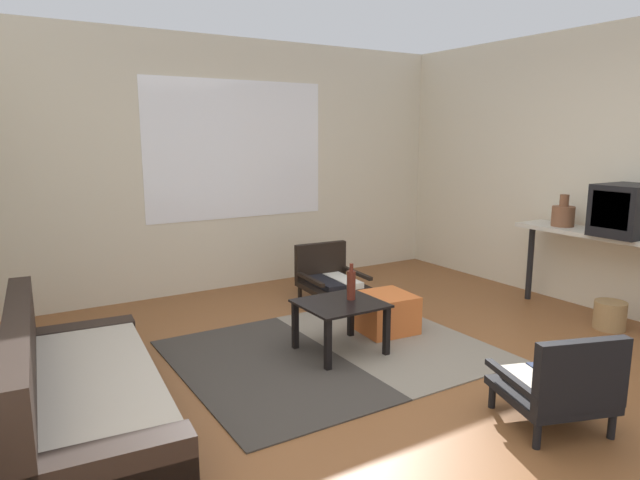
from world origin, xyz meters
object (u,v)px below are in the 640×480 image
(wicker_basket, at_px, (610,315))
(coffee_table, at_px, (340,312))
(armchair_striped_foreground, at_px, (560,385))
(ottoman_orange, at_px, (385,313))
(clay_vase, at_px, (563,215))
(crt_television, at_px, (627,210))
(console_shelf, at_px, (601,242))
(glass_bottle, at_px, (351,284))
(couch, at_px, (75,391))
(armchair_by_window, at_px, (329,276))

(wicker_basket, bearing_deg, coffee_table, 161.07)
(armchair_striped_foreground, distance_m, ottoman_orange, 1.83)
(armchair_striped_foreground, relative_size, wicker_basket, 2.65)
(ottoman_orange, height_order, clay_vase, clay_vase)
(crt_television, bearing_deg, armchair_striped_foreground, -157.03)
(ottoman_orange, bearing_deg, clay_vase, -10.24)
(console_shelf, bearing_deg, clay_vase, 90.00)
(glass_bottle, bearing_deg, clay_vase, -4.31)
(ottoman_orange, relative_size, clay_vase, 1.48)
(couch, xyz_separation_m, crt_television, (4.41, -0.67, 0.84))
(ottoman_orange, bearing_deg, crt_television, -26.83)
(console_shelf, height_order, glass_bottle, console_shelf)
(armchair_by_window, bearing_deg, coffee_table, -119.11)
(ottoman_orange, bearing_deg, coffee_table, -162.43)
(ottoman_orange, bearing_deg, couch, -173.72)
(ottoman_orange, bearing_deg, wicker_basket, -29.59)
(glass_bottle, xyz_separation_m, wicker_basket, (2.21, -0.82, -0.41))
(armchair_by_window, distance_m, wicker_basket, 2.63)
(wicker_basket, bearing_deg, armchair_by_window, 127.96)
(armchair_striped_foreground, bearing_deg, clay_vase, 35.82)
(armchair_by_window, height_order, armchair_striped_foreground, armchair_striped_foreground)
(ottoman_orange, distance_m, clay_vase, 2.06)
(console_shelf, bearing_deg, ottoman_orange, 158.48)
(clay_vase, xyz_separation_m, wicker_basket, (-0.15, -0.64, -0.80))
(crt_television, height_order, wicker_basket, crt_television)
(glass_bottle, relative_size, wicker_basket, 1.08)
(armchair_striped_foreground, distance_m, wicker_basket, 2.07)
(coffee_table, distance_m, armchair_by_window, 1.46)
(wicker_basket, bearing_deg, ottoman_orange, 150.41)
(armchair_striped_foreground, distance_m, crt_television, 2.35)
(armchair_striped_foreground, xyz_separation_m, clay_vase, (2.05, 1.48, 0.65))
(couch, relative_size, console_shelf, 1.29)
(crt_television, relative_size, wicker_basket, 1.92)
(armchair_by_window, xyz_separation_m, crt_television, (1.76, -2.04, 0.80))
(ottoman_orange, bearing_deg, glass_bottle, -161.01)
(couch, height_order, crt_television, crt_television)
(couch, distance_m, coffee_table, 1.94)
(clay_vase, distance_m, wicker_basket, 1.04)
(couch, relative_size, armchair_by_window, 3.20)
(coffee_table, bearing_deg, console_shelf, -12.66)
(armchair_by_window, relative_size, console_shelf, 0.40)
(couch, bearing_deg, ottoman_orange, 6.28)
(clay_vase, bearing_deg, coffee_table, 176.45)
(armchair_by_window, bearing_deg, wicker_basket, -52.04)
(coffee_table, bearing_deg, crt_television, -17.18)
(armchair_by_window, bearing_deg, armchair_striped_foreground, -95.48)
(console_shelf, xyz_separation_m, wicker_basket, (-0.15, -0.24, -0.60))
(couch, distance_m, wicker_basket, 4.32)
(ottoman_orange, bearing_deg, console_shelf, -21.52)
(coffee_table, height_order, glass_bottle, glass_bottle)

